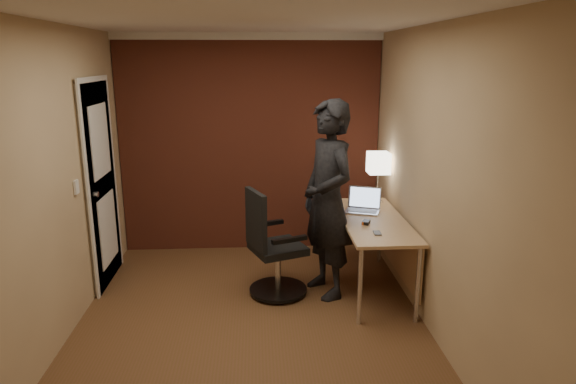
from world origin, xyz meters
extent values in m
plane|color=brown|center=(0.00, 0.00, 0.00)|extent=(4.00, 4.00, 0.00)
plane|color=white|center=(0.00, 0.00, 2.50)|extent=(4.00, 4.00, 0.00)
plane|color=tan|center=(0.00, 2.00, 1.25)|extent=(3.00, 0.00, 3.00)
plane|color=tan|center=(0.00, -2.00, 1.25)|extent=(3.00, 0.00, 3.00)
plane|color=tan|center=(-1.50, 0.00, 1.25)|extent=(0.00, 4.00, 4.00)
plane|color=tan|center=(1.50, 0.00, 1.25)|extent=(0.00, 4.00, 4.00)
cube|color=brown|center=(0.00, 1.97, 1.25)|extent=(2.98, 0.06, 2.50)
cube|color=silver|center=(0.00, 1.96, 2.46)|extent=(3.00, 0.08, 0.08)
cube|color=silver|center=(-1.46, 0.00, 2.46)|extent=(0.08, 4.00, 0.08)
cube|color=silver|center=(1.46, 0.00, 2.46)|extent=(0.08, 4.00, 0.08)
cube|color=silver|center=(-1.48, 1.10, 1.00)|extent=(0.05, 0.82, 2.02)
cube|color=silver|center=(-1.46, 1.10, 1.00)|extent=(0.02, 0.92, 2.12)
cylinder|color=silver|center=(-1.43, 0.77, 1.00)|extent=(0.05, 0.05, 0.05)
cube|color=silver|center=(-1.49, 0.45, 1.15)|extent=(0.02, 0.08, 0.12)
cube|color=tan|center=(1.18, 0.71, 0.71)|extent=(0.60, 1.50, 0.03)
cube|color=tan|center=(1.46, 0.71, 0.43)|extent=(0.02, 1.38, 0.54)
cylinder|color=silver|center=(0.93, 0.02, 0.35)|extent=(0.04, 0.04, 0.70)
cylinder|color=silver|center=(0.93, 1.40, 0.35)|extent=(0.04, 0.04, 0.70)
cylinder|color=silver|center=(1.43, 0.02, 0.35)|extent=(0.04, 0.04, 0.70)
cylinder|color=silver|center=(1.43, 1.40, 0.35)|extent=(0.04, 0.04, 0.70)
cube|color=silver|center=(1.36, 1.31, 0.74)|extent=(0.11, 0.11, 0.01)
cylinder|color=silver|center=(1.36, 1.31, 0.90)|extent=(0.01, 0.01, 0.30)
cube|color=white|center=(1.36, 1.31, 1.16)|extent=(0.22, 0.22, 0.22)
cube|color=silver|center=(1.12, 0.93, 0.74)|extent=(0.39, 0.33, 0.01)
cube|color=silver|center=(1.16, 1.04, 0.85)|extent=(0.33, 0.17, 0.22)
cube|color=#B2CCF2|center=(1.16, 1.03, 0.85)|extent=(0.30, 0.15, 0.19)
cube|color=gray|center=(1.12, 0.92, 0.75)|extent=(0.31, 0.22, 0.00)
cube|color=black|center=(1.08, 0.55, 0.75)|extent=(0.10, 0.12, 0.03)
cube|color=black|center=(1.12, 0.28, 0.73)|extent=(0.07, 0.12, 0.01)
cylinder|color=black|center=(0.26, 0.66, 0.04)|extent=(0.56, 0.56, 0.03)
cylinder|color=silver|center=(0.26, 0.66, 0.25)|extent=(0.06, 0.06, 0.42)
cube|color=black|center=(0.26, 0.66, 0.47)|extent=(0.60, 0.60, 0.07)
cube|color=black|center=(0.06, 0.58, 0.78)|extent=(0.20, 0.41, 0.55)
cube|color=black|center=(0.16, 0.90, 0.64)|extent=(0.33, 0.17, 0.04)
cube|color=black|center=(0.36, 0.42, 0.64)|extent=(0.33, 0.17, 0.04)
imported|color=black|center=(0.73, 0.66, 0.94)|extent=(0.67, 0.80, 1.87)
camera|label=1|loc=(0.07, -3.94, 2.22)|focal=32.00mm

